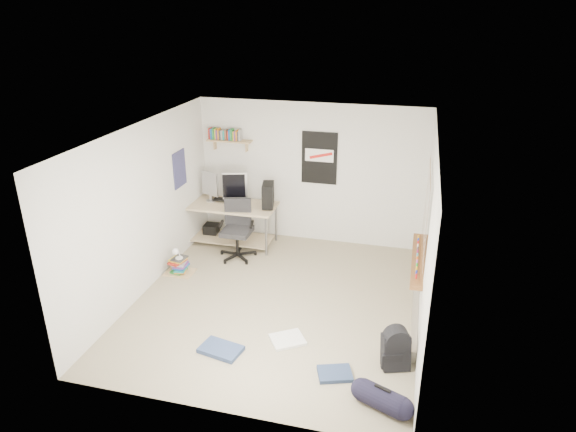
% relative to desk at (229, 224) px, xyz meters
% --- Properties ---
extents(floor, '(4.00, 4.50, 0.01)m').
position_rel_desk_xyz_m(floor, '(1.36, -1.70, -0.37)').
color(floor, gray).
rests_on(floor, ground).
extents(ceiling, '(4.00, 4.50, 0.01)m').
position_rel_desk_xyz_m(ceiling, '(1.36, -1.70, 2.14)').
color(ceiling, white).
rests_on(ceiling, ground).
extents(back_wall, '(4.00, 0.01, 2.50)m').
position_rel_desk_xyz_m(back_wall, '(1.36, 0.56, 0.89)').
color(back_wall, silver).
rests_on(back_wall, ground).
extents(left_wall, '(0.01, 4.50, 2.50)m').
position_rel_desk_xyz_m(left_wall, '(-0.65, -1.70, 0.89)').
color(left_wall, silver).
rests_on(left_wall, ground).
extents(right_wall, '(0.01, 4.50, 2.50)m').
position_rel_desk_xyz_m(right_wall, '(3.36, -1.70, 0.89)').
color(right_wall, silver).
rests_on(right_wall, ground).
extents(desk, '(1.81, 1.08, 0.77)m').
position_rel_desk_xyz_m(desk, '(0.00, 0.00, 0.00)').
color(desk, beige).
rests_on(desk, floor).
extents(monitor_left, '(0.39, 0.25, 0.42)m').
position_rel_desk_xyz_m(monitor_left, '(-0.35, 0.07, 0.62)').
color(monitor_left, '#A8A9AD').
rests_on(monitor_left, desk).
extents(monitor_right, '(0.44, 0.23, 0.48)m').
position_rel_desk_xyz_m(monitor_right, '(0.14, 0.01, 0.64)').
color(monitor_right, '#A0A0A5').
rests_on(monitor_right, desk).
extents(pc_tower, '(0.26, 0.42, 0.41)m').
position_rel_desk_xyz_m(pc_tower, '(0.72, 0.05, 0.61)').
color(pc_tower, black).
rests_on(pc_tower, desk).
extents(keyboard, '(0.47, 0.22, 0.02)m').
position_rel_desk_xyz_m(keyboard, '(-0.08, 0.14, 0.42)').
color(keyboard, black).
rests_on(keyboard, desk).
extents(speaker_left, '(0.10, 0.10, 0.19)m').
position_rel_desk_xyz_m(speaker_left, '(-0.39, 0.30, 0.50)').
color(speaker_left, black).
rests_on(speaker_left, desk).
extents(speaker_right, '(0.10, 0.10, 0.17)m').
position_rel_desk_xyz_m(speaker_right, '(0.69, 0.18, 0.49)').
color(speaker_right, black).
rests_on(speaker_right, desk).
extents(office_chair, '(0.77, 0.77, 1.00)m').
position_rel_desk_xyz_m(office_chair, '(0.33, -0.50, 0.12)').
color(office_chair, '#232326').
rests_on(office_chair, floor).
extents(wall_shelf, '(0.80, 0.22, 0.24)m').
position_rel_desk_xyz_m(wall_shelf, '(-0.09, 0.44, 1.42)').
color(wall_shelf, tan).
rests_on(wall_shelf, back_wall).
extents(poster_back_wall, '(0.62, 0.03, 0.92)m').
position_rel_desk_xyz_m(poster_back_wall, '(1.51, 0.53, 1.19)').
color(poster_back_wall, black).
rests_on(poster_back_wall, back_wall).
extents(poster_left_wall, '(0.02, 0.42, 0.60)m').
position_rel_desk_xyz_m(poster_left_wall, '(-0.63, -0.50, 1.14)').
color(poster_left_wall, navy).
rests_on(poster_left_wall, left_wall).
extents(window, '(0.10, 1.50, 1.26)m').
position_rel_desk_xyz_m(window, '(3.31, -1.40, 1.08)').
color(window, brown).
rests_on(window, right_wall).
extents(baseboard_heater, '(0.08, 2.50, 0.18)m').
position_rel_desk_xyz_m(baseboard_heater, '(3.31, -1.40, -0.28)').
color(baseboard_heater, '#B7B2A8').
rests_on(baseboard_heater, floor).
extents(backpack, '(0.39, 0.35, 0.43)m').
position_rel_desk_xyz_m(backpack, '(3.11, -2.72, -0.16)').
color(backpack, black).
rests_on(backpack, floor).
extents(duffel_bag, '(0.33, 0.33, 0.49)m').
position_rel_desk_xyz_m(duffel_bag, '(3.01, -3.46, -0.22)').
color(duffel_bag, black).
rests_on(duffel_bag, floor).
extents(tshirt, '(0.54, 0.52, 0.04)m').
position_rel_desk_xyz_m(tshirt, '(1.74, -2.57, -0.34)').
color(tshirt, silver).
rests_on(tshirt, floor).
extents(jeans_a, '(0.57, 0.42, 0.06)m').
position_rel_desk_xyz_m(jeans_a, '(0.99, -2.99, -0.33)').
color(jeans_a, navy).
rests_on(jeans_a, floor).
extents(jeans_b, '(0.47, 0.41, 0.05)m').
position_rel_desk_xyz_m(jeans_b, '(2.45, -3.07, -0.34)').
color(jeans_b, navy).
rests_on(jeans_b, floor).
extents(book_stack, '(0.53, 0.45, 0.33)m').
position_rel_desk_xyz_m(book_stack, '(-0.39, -1.25, -0.21)').
color(book_stack, brown).
rests_on(book_stack, floor).
extents(desk_lamp, '(0.15, 0.21, 0.19)m').
position_rel_desk_xyz_m(desk_lamp, '(-0.37, -1.27, 0.02)').
color(desk_lamp, white).
rests_on(desk_lamp, book_stack).
extents(subwoofer, '(0.26, 0.26, 0.28)m').
position_rel_desk_xyz_m(subwoofer, '(-0.39, 0.10, -0.22)').
color(subwoofer, black).
rests_on(subwoofer, floor).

